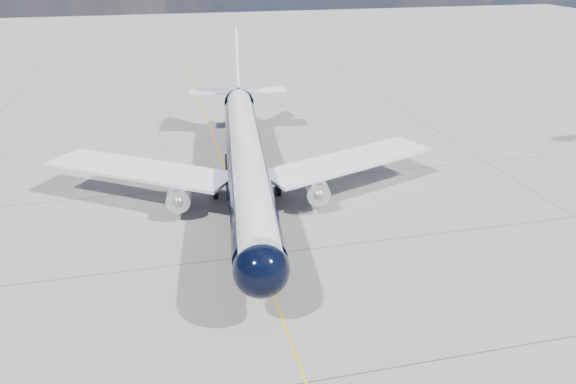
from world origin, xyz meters
name	(u,v)px	position (x,y,z in m)	size (l,w,h in m)	color
ground	(225,168)	(0.00, 30.00, 0.00)	(320.00, 320.00, 0.00)	gray
taxiway_centerline	(232,185)	(0.00, 25.00, 0.00)	(0.16, 160.00, 0.01)	#F3B20C
main_airliner	(246,155)	(1.17, 22.05, 4.33)	(39.39, 48.24, 13.94)	black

